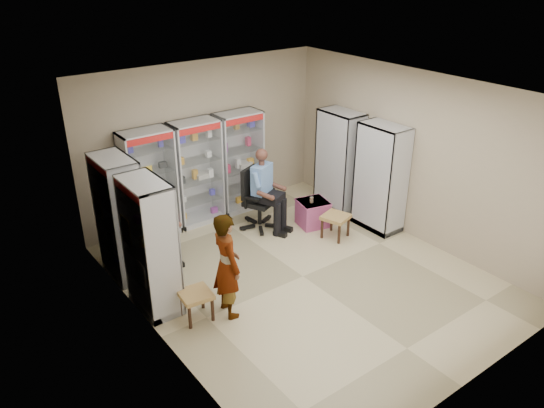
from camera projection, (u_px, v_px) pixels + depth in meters
floor at (303, 276)px, 8.55m from camera, size 6.00×6.00×0.00m
room_shell at (306, 162)px, 7.71m from camera, size 5.02×6.02×3.01m
cabinet_back_left at (150, 185)px, 9.40m from camera, size 0.90×0.50×2.00m
cabinet_back_mid at (197, 173)px, 9.91m from camera, size 0.90×0.50×2.00m
cabinet_back_right at (239, 162)px, 10.42m from camera, size 0.90×0.50×2.00m
cabinet_right_far at (339, 161)px, 10.48m from camera, size 0.90×0.50×2.00m
cabinet_right_near at (381, 178)px, 9.69m from camera, size 0.90×0.50×2.00m
cabinet_left_far at (120, 218)px, 8.22m from camera, size 0.90×0.50×2.00m
cabinet_left_near at (150, 247)px, 7.43m from camera, size 0.90×0.50×2.00m
wooden_chair at (158, 231)px, 8.96m from camera, size 0.42×0.42×0.94m
seated_customer at (158, 221)px, 8.84m from camera, size 0.44×0.60×1.34m
office_chair at (259, 199)px, 9.85m from camera, size 0.84×0.84×1.17m
seated_shopkeeper at (261, 192)px, 9.75m from camera, size 0.73×0.82×1.49m
pink_trunk at (313, 213)px, 10.06m from camera, size 0.62×0.60×0.50m
tea_glass at (312, 200)px, 9.89m from camera, size 0.07×0.07×0.11m
woven_stool_a at (335, 226)px, 9.65m from camera, size 0.55×0.55×0.44m
woven_stool_b at (196, 305)px, 7.49m from camera, size 0.47×0.47×0.43m
standing_man at (227, 265)px, 7.37m from camera, size 0.45×0.62×1.59m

